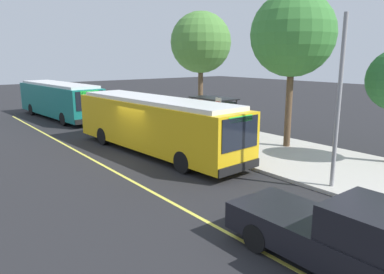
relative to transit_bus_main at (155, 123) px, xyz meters
The scene contains 13 objects.
ground_plane 1.92m from the transit_bus_main, 100.97° to the right, with size 120.00×120.00×0.00m, color #232326.
sidewalk_curb 5.23m from the transit_bus_main, 92.25° to the left, with size 44.00×6.40×0.15m, color #B7B2A8.
lane_stripe_center 3.60m from the transit_bus_main, 93.49° to the right, with size 36.00×0.14×0.01m, color #E0D64C.
transit_bus_main is the anchor object (origin of this frame).
transit_bus_second 14.53m from the transit_bus_main, behind, with size 11.51×3.36×2.95m.
pickup_truck 12.33m from the transit_bus_main, 11.22° to the right, with size 5.42×2.08×1.85m.
bus_shelter 4.74m from the transit_bus_main, 98.17° to the left, with size 2.90×1.60×2.48m.
waiting_bench 4.84m from the transit_bus_main, 95.76° to the left, with size 1.60×0.48×0.95m.
route_sign_post 3.39m from the transit_bus_main, 57.08° to the left, with size 0.44×0.08×2.80m.
pedestrian_commuter 4.04m from the transit_bus_main, 76.04° to the left, with size 0.24×0.40×1.69m.
street_tree_near_shelter 8.61m from the transit_bus_main, 59.56° to the left, with size 4.45×4.45×8.26m.
street_tree_upstreet 9.60m from the transit_bus_main, 124.53° to the left, with size 4.36×4.36×8.09m.
utility_pole 9.37m from the transit_bus_main, 15.16° to the left, with size 0.16×0.16×6.40m, color gray.
Camera 1 is at (16.26, -8.96, 4.98)m, focal length 33.95 mm.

